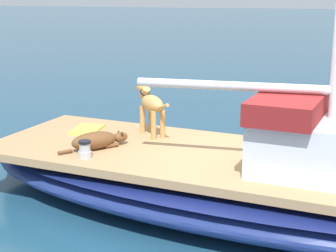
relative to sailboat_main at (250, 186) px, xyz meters
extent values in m
plane|color=navy|center=(0.00, 0.00, -0.34)|extent=(120.00, 120.00, 0.00)
ellipsoid|color=navy|center=(0.00, 0.00, -0.06)|extent=(3.73, 7.53, 0.56)
ellipsoid|color=navy|center=(0.00, 0.00, 0.12)|extent=(3.74, 7.56, 0.08)
cube|color=tan|center=(0.00, 0.00, 0.27)|extent=(3.18, 6.88, 0.10)
cylinder|color=silver|center=(0.16, -0.21, 1.22)|extent=(0.10, 2.20, 0.10)
cube|color=maroon|center=(0.21, 0.41, 1.04)|extent=(1.43, 0.92, 0.24)
ellipsoid|color=tan|center=(-0.77, -1.41, 0.77)|extent=(0.54, 0.51, 0.22)
cylinder|color=tan|center=(-0.86, -1.58, 0.51)|extent=(0.07, 0.07, 0.38)
cylinder|color=tan|center=(-0.95, -1.48, 0.51)|extent=(0.07, 0.07, 0.38)
cylinder|color=tan|center=(-0.58, -1.34, 0.51)|extent=(0.07, 0.07, 0.38)
cylinder|color=tan|center=(-0.67, -1.24, 0.51)|extent=(0.07, 0.07, 0.38)
cylinder|color=tan|center=(-0.94, -1.56, 0.88)|extent=(0.21, 0.21, 0.19)
ellipsoid|color=tan|center=(-1.03, -1.64, 0.94)|extent=(0.25, 0.24, 0.13)
cone|color=#45331C|center=(-1.00, -1.68, 1.00)|extent=(0.05, 0.05, 0.06)
cone|color=#45331C|center=(-1.06, -1.61, 1.00)|extent=(0.05, 0.05, 0.06)
torus|color=black|center=(-0.94, -1.56, 0.88)|extent=(0.18, 0.18, 0.10)
cylinder|color=tan|center=(-0.49, -1.18, 0.80)|extent=(0.20, 0.18, 0.12)
ellipsoid|color=brown|center=(0.03, -1.94, 0.43)|extent=(0.62, 0.60, 0.22)
ellipsoid|color=brown|center=(-0.24, -1.69, 0.42)|extent=(0.24, 0.23, 0.13)
cone|color=black|center=(-0.27, -1.72, 0.48)|extent=(0.05, 0.05, 0.05)
cone|color=black|center=(-0.21, -1.66, 0.48)|extent=(0.05, 0.05, 0.05)
cylinder|color=brown|center=(-0.17, -1.84, 0.35)|extent=(0.17, 0.16, 0.06)
cylinder|color=brown|center=(-0.09, -1.76, 0.35)|extent=(0.17, 0.16, 0.06)
cylinder|color=brown|center=(0.31, -2.21, 0.35)|extent=(0.16, 0.15, 0.04)
cylinder|color=#B7B7BC|center=(0.39, -1.92, 0.36)|extent=(0.16, 0.16, 0.08)
cylinder|color=#B7B7BC|center=(0.39, -1.92, 0.45)|extent=(0.13, 0.13, 0.10)
cylinder|color=black|center=(0.39, -1.92, 0.52)|extent=(0.15, 0.15, 0.03)
cube|color=#D8D14C|center=(-0.79, -2.38, 0.34)|extent=(0.57, 0.38, 0.03)
camera|label=1|loc=(6.14, 0.54, 2.31)|focal=58.36mm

